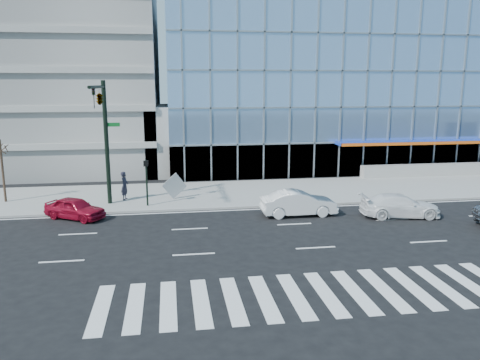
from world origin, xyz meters
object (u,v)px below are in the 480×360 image
(white_suv, at_px, (400,206))
(pedestrian, at_px, (125,186))
(street_tree_near, at_px, (0,148))
(tilted_panel, at_px, (174,186))
(white_sedan, at_px, (298,203))
(red_sedan, at_px, (75,208))
(traffic_signal, at_px, (102,113))
(ped_signal_post, at_px, (146,176))

(white_suv, height_order, pedestrian, pedestrian)
(street_tree_near, xyz_separation_m, tilted_panel, (11.28, -0.93, -2.72))
(white_sedan, bearing_deg, white_suv, -101.87)
(street_tree_near, distance_m, pedestrian, 8.38)
(street_tree_near, height_order, white_suv, street_tree_near)
(white_sedan, xyz_separation_m, pedestrian, (-10.81, 5.02, 0.36))
(red_sedan, height_order, tilted_panel, tilted_panel)
(traffic_signal, height_order, white_sedan, traffic_signal)
(white_suv, height_order, red_sedan, white_suv)
(tilted_panel, bearing_deg, ped_signal_post, -159.01)
(red_sedan, distance_m, tilted_panel, 6.92)
(street_tree_near, height_order, white_sedan, street_tree_near)
(red_sedan, bearing_deg, white_suv, -66.38)
(ped_signal_post, relative_size, red_sedan, 0.79)
(traffic_signal, distance_m, white_suv, 18.98)
(traffic_signal, distance_m, street_tree_near, 7.96)
(pedestrian, bearing_deg, traffic_signal, 170.33)
(street_tree_near, bearing_deg, tilted_panel, -4.73)
(pedestrian, bearing_deg, street_tree_near, 97.68)
(white_suv, bearing_deg, tilted_panel, 73.21)
(white_suv, xyz_separation_m, pedestrian, (-16.81, 6.25, 0.43))
(ped_signal_post, bearing_deg, red_sedan, -156.17)
(pedestrian, relative_size, tilted_panel, 1.50)
(red_sedan, bearing_deg, tilted_panel, -28.76)
(street_tree_near, distance_m, tilted_panel, 11.64)
(white_sedan, xyz_separation_m, red_sedan, (-13.42, 1.29, -0.12))
(ped_signal_post, height_order, street_tree_near, street_tree_near)
(red_sedan, height_order, pedestrian, pedestrian)
(traffic_signal, xyz_separation_m, white_suv, (17.73, -4.00, -5.47))
(red_sedan, bearing_deg, white_sedan, -64.47)
(traffic_signal, bearing_deg, white_sedan, -13.29)
(ped_signal_post, height_order, pedestrian, ped_signal_post)
(street_tree_near, distance_m, white_suv, 25.87)
(street_tree_near, bearing_deg, white_suv, -15.66)
(ped_signal_post, xyz_separation_m, pedestrian, (-1.58, 1.87, -1.02))
(street_tree_near, bearing_deg, white_sedan, -16.93)
(ped_signal_post, relative_size, white_suv, 0.63)
(traffic_signal, bearing_deg, white_suv, -12.72)
(white_suv, distance_m, pedestrian, 17.94)
(ped_signal_post, bearing_deg, white_suv, -16.03)
(pedestrian, bearing_deg, white_sedan, -102.29)
(tilted_panel, bearing_deg, traffic_signal, -176.33)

